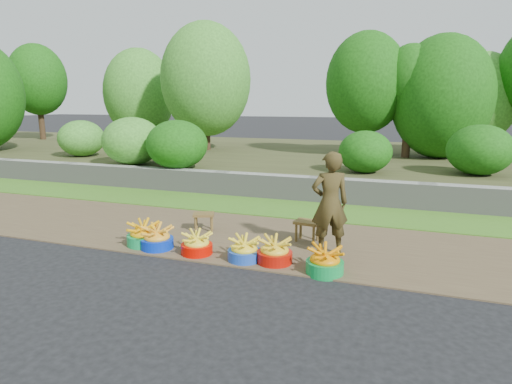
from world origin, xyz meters
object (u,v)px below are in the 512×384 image
(basin_d, at_px, (244,251))
(basin_e, at_px, (275,252))
(stool_left, at_px, (204,217))
(basin_b, at_px, (157,239))
(vendor_woman, at_px, (330,203))
(stool_right, at_px, (307,225))
(basin_a, at_px, (144,235))
(basin_f, at_px, (325,262))
(basin_c, at_px, (197,245))

(basin_d, relative_size, basin_e, 0.95)
(stool_left, bearing_deg, basin_e, -32.85)
(basin_e, bearing_deg, stool_left, 147.15)
(basin_b, xyz_separation_m, vendor_woman, (2.41, 0.63, 0.59))
(stool_right, height_order, vendor_woman, vendor_woman)
(basin_a, height_order, basin_e, basin_a)
(basin_d, relative_size, basin_f, 0.95)
(basin_d, xyz_separation_m, vendor_woman, (1.03, 0.66, 0.60))
(basin_a, xyz_separation_m, basin_d, (1.65, -0.09, -0.02))
(basin_c, bearing_deg, basin_d, -0.83)
(stool_left, bearing_deg, basin_c, -69.02)
(basin_c, height_order, basin_d, basin_d)
(basin_c, relative_size, basin_d, 0.98)
(basin_c, height_order, basin_f, basin_f)
(basin_f, distance_m, vendor_woman, 0.95)
(stool_left, distance_m, vendor_woman, 2.24)
(basin_e, xyz_separation_m, stool_left, (-1.54, 0.99, 0.10))
(basin_e, relative_size, vendor_woman, 0.33)
(basin_c, distance_m, stool_right, 1.73)
(basin_a, xyz_separation_m, stool_right, (2.28, 0.99, 0.11))
(basin_f, relative_size, vendor_woman, 0.33)
(stool_right, xyz_separation_m, vendor_woman, (0.41, -0.42, 0.47))
(basin_c, bearing_deg, basin_a, 175.03)
(basin_c, distance_m, basin_d, 0.73)
(basin_c, bearing_deg, basin_b, 178.79)
(basin_e, distance_m, stool_left, 1.83)
(basin_c, xyz_separation_m, basin_f, (1.84, -0.09, 0.01))
(basin_d, distance_m, basin_f, 1.12)
(basin_b, xyz_separation_m, basin_e, (1.80, 0.02, -0.00))
(stool_left, xyz_separation_m, vendor_woman, (2.15, -0.38, 0.49))
(stool_right, bearing_deg, basin_b, -152.32)
(basin_b, bearing_deg, basin_e, 0.76)
(basin_a, height_order, stool_right, basin_a)
(basin_e, bearing_deg, vendor_woman, 44.79)
(basin_a, xyz_separation_m, basin_b, (0.27, -0.07, -0.01))
(basin_d, relative_size, vendor_woman, 0.31)
(basin_f, bearing_deg, basin_b, 177.66)
(basin_d, distance_m, basin_e, 0.42)
(vendor_woman, bearing_deg, basin_b, -10.08)
(basin_f, xyz_separation_m, stool_left, (-2.24, 1.12, 0.10))
(basin_b, xyz_separation_m, stool_left, (0.26, 1.02, 0.10))
(basin_b, height_order, basin_e, basin_b)
(basin_d, bearing_deg, basin_f, -4.00)
(basin_d, xyz_separation_m, stool_left, (-1.12, 1.04, 0.11))
(basin_c, bearing_deg, vendor_woman, 20.23)
(basin_d, xyz_separation_m, basin_f, (1.11, -0.08, 0.01))
(basin_c, relative_size, basin_e, 0.94)
(basin_a, relative_size, basin_c, 1.13)
(basin_d, bearing_deg, stool_right, 59.94)
(basin_e, xyz_separation_m, vendor_woman, (0.61, 0.61, 0.59))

